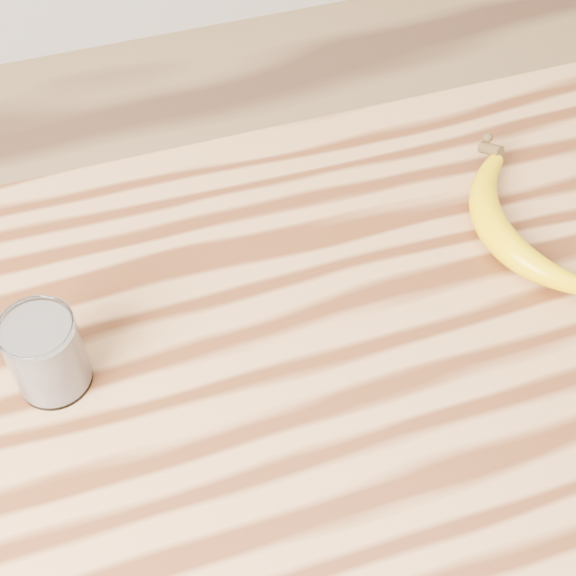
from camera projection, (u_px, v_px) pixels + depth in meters
name	position (u px, v px, depth m)	size (l,w,h in m)	color
table	(331.00, 460.00, 0.87)	(1.20, 0.80, 0.90)	#AF7A48
smoothie_glass	(46.00, 354.00, 0.75)	(0.07, 0.07, 0.09)	white
banana	(493.00, 230.00, 0.88)	(0.11, 0.30, 0.04)	#E3B600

